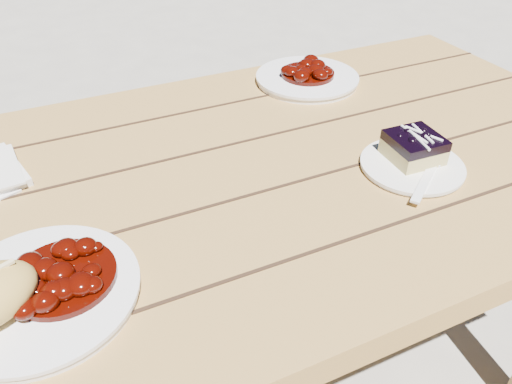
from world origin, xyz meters
name	(u,v)px	position (x,y,z in m)	size (l,w,h in m)	color
picnic_table	(125,272)	(0.00, 0.00, 0.59)	(2.00, 1.55, 0.75)	olive
main_plate	(41,295)	(-0.12, -0.17, 0.76)	(0.25, 0.25, 0.02)	white
goulash_stew	(60,269)	(-0.09, -0.16, 0.79)	(0.14, 0.14, 0.04)	#3A0702
dessert_plate	(412,166)	(0.50, -0.13, 0.76)	(0.17, 0.17, 0.01)	white
blueberry_cake	(414,147)	(0.51, -0.11, 0.78)	(0.09, 0.09, 0.05)	tan
fork_dessert	(425,182)	(0.48, -0.18, 0.76)	(0.03, 0.16, 0.01)	white
second_plate	(307,79)	(0.52, 0.27, 0.76)	(0.23, 0.23, 0.02)	white
second_stew	(308,67)	(0.52, 0.27, 0.79)	(0.12, 0.12, 0.04)	#3A0702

